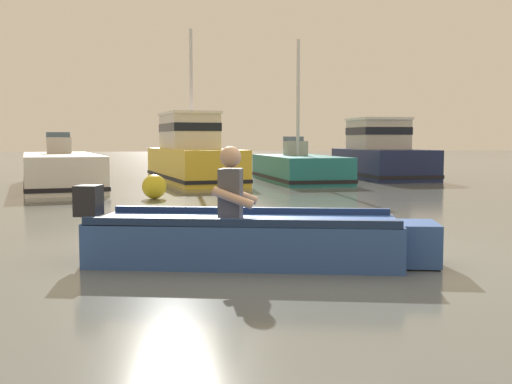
{
  "coord_description": "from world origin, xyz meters",
  "views": [
    {
      "loc": [
        -2.09,
        -6.86,
        1.26
      ],
      "look_at": [
        -0.5,
        1.43,
        0.55
      ],
      "focal_mm": 44.15,
      "sensor_mm": 36.0,
      "label": 1
    }
  ],
  "objects_px": {
    "moored_boat_teal": "(299,169)",
    "moored_boat_navy": "(381,156)",
    "rowboat_with_person": "(252,238)",
    "mooring_buoy": "(154,187)",
    "moored_boat_yellow": "(192,155)",
    "moored_boat_white": "(60,171)"
  },
  "relations": [
    {
      "from": "moored_boat_yellow",
      "to": "moored_boat_navy",
      "type": "distance_m",
      "value": 6.17
    },
    {
      "from": "rowboat_with_person",
      "to": "moored_boat_teal",
      "type": "distance_m",
      "value": 12.58
    },
    {
      "from": "moored_boat_white",
      "to": "moored_boat_yellow",
      "type": "distance_m",
      "value": 4.05
    },
    {
      "from": "rowboat_with_person",
      "to": "moored_boat_white",
      "type": "relative_size",
      "value": 0.58
    },
    {
      "from": "moored_boat_teal",
      "to": "moored_boat_navy",
      "type": "distance_m",
      "value": 3.18
    },
    {
      "from": "moored_boat_teal",
      "to": "mooring_buoy",
      "type": "height_order",
      "value": "moored_boat_teal"
    },
    {
      "from": "moored_boat_teal",
      "to": "moored_boat_yellow",
      "type": "bearing_deg",
      "value": 167.97
    },
    {
      "from": "moored_boat_yellow",
      "to": "mooring_buoy",
      "type": "bearing_deg",
      "value": -103.09
    },
    {
      "from": "moored_boat_white",
      "to": "moored_boat_navy",
      "type": "xyz_separation_m",
      "value": [
        9.78,
        2.09,
        0.32
      ]
    },
    {
      "from": "rowboat_with_person",
      "to": "moored_boat_white",
      "type": "height_order",
      "value": "moored_boat_white"
    },
    {
      "from": "moored_boat_teal",
      "to": "rowboat_with_person",
      "type": "bearing_deg",
      "value": -106.91
    },
    {
      "from": "moored_boat_yellow",
      "to": "mooring_buoy",
      "type": "xyz_separation_m",
      "value": [
        -1.28,
        -5.52,
        -0.52
      ]
    },
    {
      "from": "rowboat_with_person",
      "to": "moored_boat_navy",
      "type": "height_order",
      "value": "moored_boat_navy"
    },
    {
      "from": "rowboat_with_person",
      "to": "mooring_buoy",
      "type": "xyz_separation_m",
      "value": [
        -0.78,
        7.19,
        0.01
      ]
    },
    {
      "from": "moored_boat_yellow",
      "to": "moored_boat_navy",
      "type": "xyz_separation_m",
      "value": [
        6.16,
        0.3,
        -0.05
      ]
    },
    {
      "from": "moored_boat_yellow",
      "to": "moored_boat_teal",
      "type": "relative_size",
      "value": 1.26
    },
    {
      "from": "moored_boat_yellow",
      "to": "mooring_buoy",
      "type": "distance_m",
      "value": 5.7
    },
    {
      "from": "rowboat_with_person",
      "to": "moored_boat_teal",
      "type": "bearing_deg",
      "value": 73.09
    },
    {
      "from": "mooring_buoy",
      "to": "moored_boat_teal",
      "type": "bearing_deg",
      "value": 47.54
    },
    {
      "from": "moored_boat_navy",
      "to": "moored_boat_teal",
      "type": "bearing_deg",
      "value": -162.11
    },
    {
      "from": "moored_boat_teal",
      "to": "mooring_buoy",
      "type": "xyz_separation_m",
      "value": [
        -4.44,
        -4.85,
        -0.12
      ]
    },
    {
      "from": "rowboat_with_person",
      "to": "moored_boat_yellow",
      "type": "bearing_deg",
      "value": 87.72
    }
  ]
}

